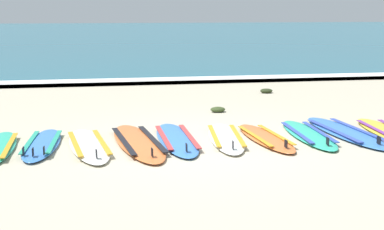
{
  "coord_description": "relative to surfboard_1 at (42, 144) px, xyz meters",
  "views": [
    {
      "loc": [
        -1.45,
        -7.4,
        2.0
      ],
      "look_at": [
        0.01,
        1.13,
        0.25
      ],
      "focal_mm": 49.31,
      "sensor_mm": 36.0,
      "label": 1
    }
  ],
  "objects": [
    {
      "name": "surfboard_8",
      "position": [
        4.77,
        -0.02,
        -0.0
      ],
      "size": [
        0.77,
        2.42,
        0.18
      ],
      "color": "#3875CC",
      "rests_on": "ground"
    },
    {
      "name": "sea",
      "position": [
        2.36,
        36.12,
        0.01
      ],
      "size": [
        80.0,
        60.0,
        0.1
      ],
      "primitive_type": "cube",
      "color": "#23667A",
      "rests_on": "ground"
    },
    {
      "name": "surfboard_5",
      "position": [
        2.77,
        -0.07,
        -0.0
      ],
      "size": [
        0.72,
        2.06,
        0.18
      ],
      "color": "white",
      "rests_on": "ground"
    },
    {
      "name": "surfboard_3",
      "position": [
        1.41,
        -0.1,
        -0.0
      ],
      "size": [
        0.92,
        2.49,
        0.18
      ],
      "color": "orange",
      "rests_on": "ground"
    },
    {
      "name": "surfboard_4",
      "position": [
        2.01,
        -0.01,
        -0.0
      ],
      "size": [
        0.59,
        2.23,
        0.18
      ],
      "color": "#3875CC",
      "rests_on": "ground"
    },
    {
      "name": "surfboard_7",
      "position": [
        4.11,
        -0.07,
        -0.0
      ],
      "size": [
        0.6,
        2.1,
        0.18
      ],
      "color": "#2DB793",
      "rests_on": "ground"
    },
    {
      "name": "seaweed_clump_mid_sand",
      "position": [
        3.14,
        2.16,
        0.01
      ],
      "size": [
        0.29,
        0.24,
        0.1
      ],
      "primitive_type": "ellipsoid",
      "color": "#384723",
      "rests_on": "ground"
    },
    {
      "name": "surfboard_1",
      "position": [
        0.0,
        0.0,
        0.0
      ],
      "size": [
        0.58,
        1.98,
        0.18
      ],
      "color": "#3875CC",
      "rests_on": "ground"
    },
    {
      "name": "surfboard_2",
      "position": [
        0.68,
        -0.16,
        -0.0
      ],
      "size": [
        0.84,
        2.2,
        0.18
      ],
      "color": "silver",
      "rests_on": "ground"
    },
    {
      "name": "seaweed_clump_by_the_boards",
      "position": [
        4.81,
        4.31,
        0.02
      ],
      "size": [
        0.3,
        0.24,
        0.11
      ],
      "primitive_type": "ellipsoid",
      "color": "#2D381E",
      "rests_on": "ground"
    },
    {
      "name": "wave_foam_strip",
      "position": [
        2.36,
        6.48,
        0.02
      ],
      "size": [
        80.0,
        0.73,
        0.11
      ],
      "primitive_type": "cube",
      "color": "white",
      "rests_on": "ground"
    },
    {
      "name": "ground_plane",
      "position": [
        2.36,
        -0.4,
        -0.04
      ],
      "size": [
        80.0,
        80.0,
        0.0
      ],
      "primitive_type": "plane",
      "color": "#B7AD93"
    },
    {
      "name": "surfboard_6",
      "position": [
        3.38,
        -0.16,
        -0.0
      ],
      "size": [
        0.65,
        1.97,
        0.18
      ],
      "color": "orange",
      "rests_on": "ground"
    }
  ]
}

